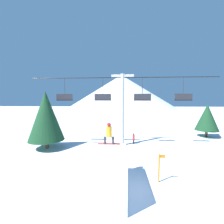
{
  "coord_description": "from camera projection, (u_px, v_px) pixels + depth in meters",
  "views": [
    {
      "loc": [
        0.22,
        -8.04,
        4.97
      ],
      "look_at": [
        -0.58,
        4.61,
        3.98
      ],
      "focal_mm": 24.0,
      "sensor_mm": 36.0,
      "label": 1
    }
  ],
  "objects": [
    {
      "name": "snow_ramp",
      "position": [
        106.0,
        172.0,
        8.12
      ],
      "size": [
        2.15,
        3.69,
        2.18
      ],
      "color": "white",
      "rests_on": "ground_plane"
    },
    {
      "name": "pine_tree_near",
      "position": [
        46.0,
        116.0,
        15.28
      ],
      "size": [
        3.57,
        3.57,
        5.92
      ],
      "color": "#4C3823",
      "rests_on": "ground_plane"
    },
    {
      "name": "chairlift",
      "position": [
        122.0,
        103.0,
        16.21
      ],
      "size": [
        19.98,
        0.44,
        7.8
      ],
      "color": "#B2B2B7",
      "rests_on": "ground_plane"
    },
    {
      "name": "mountain_ridge",
      "position": [
        121.0,
        92.0,
        94.49
      ],
      "size": [
        66.89,
        66.89,
        20.7
      ],
      "color": "silver",
      "rests_on": "ground_plane"
    },
    {
      "name": "distant_skier",
      "position": [
        134.0,
        138.0,
        17.01
      ],
      "size": [
        0.24,
        0.24,
        1.23
      ],
      "color": "black",
      "rests_on": "ground_plane"
    },
    {
      "name": "ground_plane",
      "position": [
        117.0,
        189.0,
        8.41
      ],
      "size": [
        220.0,
        220.0,
        0.0
      ],
      "primitive_type": "plane",
      "color": "white"
    },
    {
      "name": "snowboarder",
      "position": [
        109.0,
        133.0,
        9.45
      ],
      "size": [
        1.46,
        0.35,
        1.39
      ],
      "color": "#B22D2D",
      "rests_on": "snow_ramp"
    },
    {
      "name": "pine_tree_far",
      "position": [
        207.0,
        117.0,
        20.15
      ],
      "size": [
        2.93,
        2.93,
        4.48
      ],
      "color": "#4C3823",
      "rests_on": "ground_plane"
    },
    {
      "name": "trail_marker",
      "position": [
        159.0,
        167.0,
        9.05
      ],
      "size": [
        0.41,
        0.1,
        1.73
      ],
      "color": "orange",
      "rests_on": "ground_plane"
    }
  ]
}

